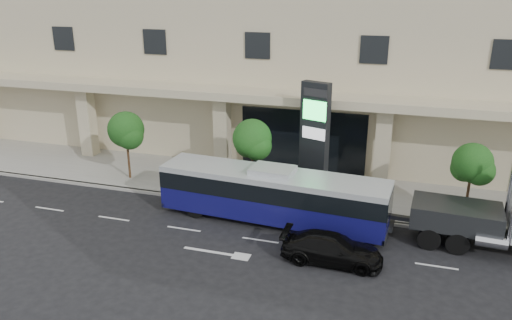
% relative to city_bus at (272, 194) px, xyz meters
% --- Properties ---
extents(ground, '(120.00, 120.00, 0.00)m').
position_rel_city_bus_xyz_m(ground, '(0.01, -0.64, -1.50)').
color(ground, black).
rests_on(ground, ground).
extents(sidewalk, '(120.00, 6.00, 0.15)m').
position_rel_city_bus_xyz_m(sidewalk, '(0.01, 4.36, -1.43)').
color(sidewalk, gray).
rests_on(sidewalk, ground).
extents(curb, '(120.00, 0.30, 0.15)m').
position_rel_city_bus_xyz_m(curb, '(0.01, 1.36, -1.43)').
color(curb, gray).
rests_on(curb, ground).
extents(convention_center, '(60.00, 17.60, 20.00)m').
position_rel_city_bus_xyz_m(convention_center, '(0.01, 14.78, 8.47)').
color(convention_center, beige).
rests_on(convention_center, ground).
extents(tree_left, '(2.27, 2.20, 4.22)m').
position_rel_city_bus_xyz_m(tree_left, '(-9.97, 2.95, 1.61)').
color(tree_left, '#422B19').
rests_on(tree_left, sidewalk).
extents(tree_mid, '(2.28, 2.20, 4.38)m').
position_rel_city_bus_xyz_m(tree_mid, '(-1.97, 2.95, 1.75)').
color(tree_mid, '#422B19').
rests_on(tree_mid, sidewalk).
extents(tree_right, '(2.10, 2.00, 4.04)m').
position_rel_city_bus_xyz_m(tree_right, '(9.53, 2.95, 1.53)').
color(tree_right, '#422B19').
rests_on(tree_right, sidewalk).
extents(city_bus, '(11.82, 3.27, 2.96)m').
position_rel_city_bus_xyz_m(city_bus, '(0.00, 0.00, 0.00)').
color(city_bus, black).
rests_on(city_bus, ground).
extents(black_sedan, '(4.45, 1.82, 1.29)m').
position_rel_city_bus_xyz_m(black_sedan, '(3.56, -3.09, -0.86)').
color(black_sedan, black).
rests_on(black_sedan, ground).
extents(signage_pylon, '(1.70, 1.07, 6.47)m').
position_rel_city_bus_xyz_m(signage_pylon, '(1.35, 3.91, 1.93)').
color(signage_pylon, black).
rests_on(signage_pylon, sidewalk).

